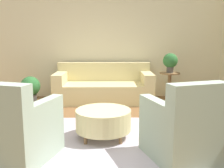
% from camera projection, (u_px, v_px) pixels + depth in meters
% --- Properties ---
extents(ground_plane, '(16.00, 16.00, 0.00)m').
position_uv_depth(ground_plane, '(102.00, 141.00, 3.81)').
color(ground_plane, brown).
extents(wall_back, '(9.95, 0.12, 2.80)m').
position_uv_depth(wall_back, '(105.00, 41.00, 6.56)').
color(wall_back, beige).
rests_on(wall_back, ground_plane).
extents(rug, '(3.26, 2.21, 0.01)m').
position_uv_depth(rug, '(102.00, 141.00, 3.81)').
color(rug, '#BCB2C1').
rests_on(rug, ground_plane).
extents(couch, '(2.25, 0.98, 0.89)m').
position_uv_depth(couch, '(104.00, 88.00, 6.18)').
color(couch, beige).
rests_on(couch, ground_plane).
extents(armchair_left, '(0.92, 1.04, 1.00)m').
position_uv_depth(armchair_left, '(18.00, 131.00, 3.14)').
color(armchair_left, '#9EB29E').
rests_on(armchair_left, rug).
extents(armchair_right, '(0.92, 1.04, 1.00)m').
position_uv_depth(armchair_right, '(182.00, 130.00, 3.16)').
color(armchair_right, '#9EB29E').
rests_on(armchair_right, rug).
extents(ottoman_table, '(0.82, 0.82, 0.43)m').
position_uv_depth(ottoman_table, '(103.00, 120.00, 3.89)').
color(ottoman_table, beige).
rests_on(ottoman_table, rug).
extents(side_table, '(0.46, 0.46, 0.70)m').
position_uv_depth(side_table, '(169.00, 83.00, 6.02)').
color(side_table, olive).
rests_on(side_table, ground_plane).
extents(potted_plant_on_side_table, '(0.33, 0.33, 0.44)m').
position_uv_depth(potted_plant_on_side_table, '(170.00, 61.00, 5.93)').
color(potted_plant_on_side_table, '#4C4742').
rests_on(potted_plant_on_side_table, side_table).
extents(potted_plant_floor, '(0.44, 0.44, 0.63)m').
position_uv_depth(potted_plant_floor, '(30.00, 88.00, 5.88)').
color(potted_plant_floor, '#4C4742').
rests_on(potted_plant_floor, ground_plane).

